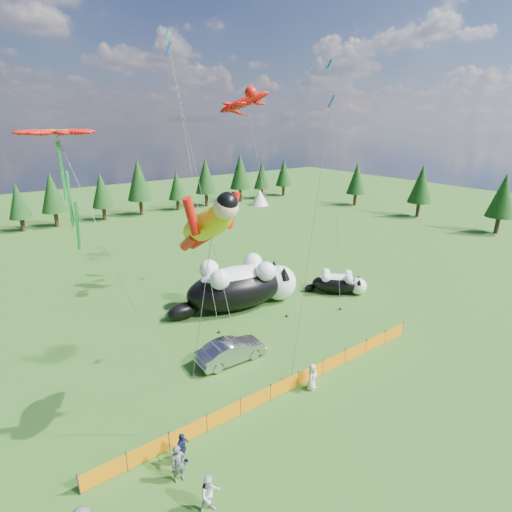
{
  "coord_description": "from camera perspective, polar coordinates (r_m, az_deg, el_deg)",
  "views": [
    {
      "loc": [
        -12.38,
        -17.36,
        14.76
      ],
      "look_at": [
        3.08,
        4.0,
        5.7
      ],
      "focal_mm": 28.0,
      "sensor_mm": 36.0,
      "label": 1
    }
  ],
  "objects": [
    {
      "name": "car",
      "position": [
        26.23,
        -3.56,
        -13.35
      ],
      "size": [
        4.59,
        1.71,
        1.5
      ],
      "primitive_type": "imported",
      "rotation": [
        0.0,
        0.0,
        1.54
      ],
      "color": "#A5A5A9",
      "rests_on": "ground"
    },
    {
      "name": "spectator_b",
      "position": [
        18.21,
        -6.6,
        -30.77
      ],
      "size": [
        0.94,
        0.65,
        1.79
      ],
      "primitive_type": "imported",
      "rotation": [
        0.0,
        0.0,
        -0.16
      ],
      "color": "beige",
      "rests_on": "ground"
    },
    {
      "name": "festival_tents",
      "position": [
        63.36,
        -13.5,
        6.27
      ],
      "size": [
        50.0,
        3.2,
        2.8
      ],
      "primitive_type": null,
      "color": "white",
      "rests_on": "ground"
    },
    {
      "name": "spectator_c",
      "position": [
        20.09,
        -10.51,
        -25.44
      ],
      "size": [
        1.05,
        0.87,
        1.59
      ],
      "primitive_type": "imported",
      "rotation": [
        0.0,
        0.0,
        0.5
      ],
      "color": "#161F3D",
      "rests_on": "ground"
    },
    {
      "name": "superhero_kite",
      "position": [
        18.04,
        -7.06,
        4.42
      ],
      "size": [
        4.39,
        5.98,
        12.44
      ],
      "color": "yellow",
      "rests_on": "ground"
    },
    {
      "name": "diamond_kite_b",
      "position": [
        36.91,
        10.55,
        23.92
      ],
      "size": [
        3.97,
        6.92,
        20.41
      ],
      "color": "#0EA9A5",
      "rests_on": "ground"
    },
    {
      "name": "safety_fence",
      "position": [
        23.72,
        4.09,
        -18.03
      ],
      "size": [
        22.06,
        0.06,
        1.1
      ],
      "color": "#262626",
      "rests_on": "ground"
    },
    {
      "name": "cat_large",
      "position": [
        32.71,
        -2.02,
        -4.14
      ],
      "size": [
        11.17,
        5.33,
        4.05
      ],
      "rotation": [
        0.0,
        0.0,
        -0.18
      ],
      "color": "black",
      "rests_on": "ground"
    },
    {
      "name": "spectator_e",
      "position": [
        24.0,
        8.02,
        -16.75
      ],
      "size": [
        0.95,
        0.83,
        1.63
      ],
      "primitive_type": "imported",
      "rotation": [
        0.0,
        0.0,
        0.5
      ],
      "color": "beige",
      "rests_on": "ground"
    },
    {
      "name": "ground",
      "position": [
        25.93,
        -0.35,
        -15.73
      ],
      "size": [
        160.0,
        160.0,
        0.0
      ],
      "primitive_type": "plane",
      "color": "#11390A",
      "rests_on": "ground"
    },
    {
      "name": "spectator_a",
      "position": [
        19.38,
        -11.02,
        -27.13
      ],
      "size": [
        0.69,
        0.48,
        1.79
      ],
      "primitive_type": "imported",
      "rotation": [
        0.0,
        0.0,
        -0.08
      ],
      "color": "#55565A",
      "rests_on": "ground"
    },
    {
      "name": "diamond_kite_c",
      "position": [
        22.61,
        10.23,
        18.09
      ],
      "size": [
        3.19,
        1.18,
        16.29
      ],
      "color": "#0B44AB",
      "rests_on": "ground"
    },
    {
      "name": "diamond_kite_d",
      "position": [
        33.61,
        -11.99,
        26.16
      ],
      "size": [
        1.79,
        8.94,
        22.22
      ],
      "color": "#0EA9A5",
      "rests_on": "ground"
    },
    {
      "name": "flower_kite",
      "position": [
        17.89,
        -26.57,
        14.98
      ],
      "size": [
        5.3,
        4.83,
        14.84
      ],
      "color": "red",
      "rests_on": "ground"
    },
    {
      "name": "gecko_kite",
      "position": [
        34.78,
        -1.71,
        21.1
      ],
      "size": [
        6.58,
        10.69,
        17.97
      ],
      "color": "red",
      "rests_on": "ground"
    },
    {
      "name": "cat_small",
      "position": [
        36.33,
        11.72,
        -3.77
      ],
      "size": [
        4.47,
        4.43,
        2.02
      ],
      "rotation": [
        0.0,
        0.0,
        -0.78
      ],
      "color": "black",
      "rests_on": "ground"
    },
    {
      "name": "tree_line",
      "position": [
        64.48,
        -24.55,
        7.66
      ],
      "size": [
        90.0,
        4.0,
        8.0
      ],
      "primitive_type": null,
      "color": "black",
      "rests_on": "ground"
    },
    {
      "name": "diamond_kite_a",
      "position": [
        24.86,
        -11.73,
        24.33
      ],
      "size": [
        2.48,
        3.91,
        19.17
      ],
      "color": "#0B44AB",
      "rests_on": "ground"
    }
  ]
}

